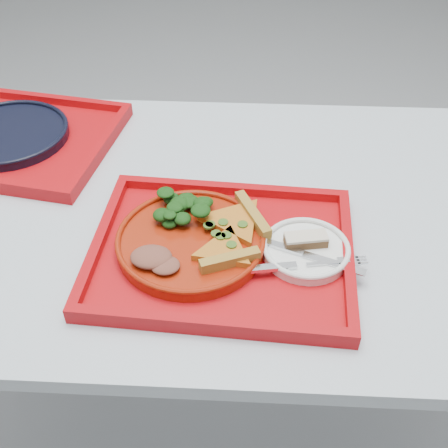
% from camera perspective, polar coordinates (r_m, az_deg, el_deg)
% --- Properties ---
extents(ground, '(10.00, 10.00, 0.00)m').
position_cam_1_polar(ground, '(1.67, -0.66, -18.33)').
color(ground, '#92959B').
rests_on(ground, ground).
extents(table, '(1.60, 0.80, 0.75)m').
position_cam_1_polar(table, '(1.14, -0.92, -1.07)').
color(table, '#B0BCC5').
rests_on(table, ground).
extents(tray_main, '(0.47, 0.38, 0.01)m').
position_cam_1_polar(tray_main, '(0.98, -0.21, -3.03)').
color(tray_main, '#AB090D').
rests_on(tray_main, table).
extents(tray_far, '(0.50, 0.42, 0.01)m').
position_cam_1_polar(tray_far, '(1.35, -20.86, 7.94)').
color(tray_far, '#AB090D').
rests_on(tray_far, table).
extents(dinner_plate, '(0.26, 0.26, 0.02)m').
position_cam_1_polar(dinner_plate, '(0.98, -3.39, -1.88)').
color(dinner_plate, maroon).
rests_on(dinner_plate, tray_main).
extents(side_plate, '(0.15, 0.15, 0.01)m').
position_cam_1_polar(side_plate, '(0.98, 8.30, -2.76)').
color(side_plate, white).
rests_on(side_plate, tray_main).
extents(navy_plate, '(0.26, 0.26, 0.02)m').
position_cam_1_polar(navy_plate, '(1.34, -21.01, 8.44)').
color(navy_plate, black).
rests_on(navy_plate, tray_far).
extents(pizza_slice_a, '(0.14, 0.14, 0.02)m').
position_cam_1_polar(pizza_slice_a, '(0.94, 0.02, -2.50)').
color(pizza_slice_a, gold).
rests_on(pizza_slice_a, dinner_plate).
extents(pizza_slice_b, '(0.18, 0.17, 0.02)m').
position_cam_1_polar(pizza_slice_b, '(1.00, 1.14, 0.48)').
color(pizza_slice_b, gold).
rests_on(pizza_slice_b, dinner_plate).
extents(salad_heap, '(0.09, 0.08, 0.04)m').
position_cam_1_polar(salad_heap, '(1.01, -4.04, 1.96)').
color(salad_heap, black).
rests_on(salad_heap, dinner_plate).
extents(meat_portion, '(0.07, 0.06, 0.02)m').
position_cam_1_polar(meat_portion, '(0.94, -7.41, -3.34)').
color(meat_portion, brown).
rests_on(meat_portion, dinner_plate).
extents(dessert_bar, '(0.08, 0.04, 0.02)m').
position_cam_1_polar(dessert_bar, '(0.97, 8.32, -1.60)').
color(dessert_bar, '#4E2B1A').
rests_on(dessert_bar, side_plate).
extents(knife, '(0.18, 0.08, 0.01)m').
position_cam_1_polar(knife, '(0.96, 8.91, -3.23)').
color(knife, silver).
rests_on(knife, side_plate).
extents(fork, '(0.19, 0.05, 0.01)m').
position_cam_1_polar(fork, '(0.94, 8.27, -4.10)').
color(fork, silver).
rests_on(fork, side_plate).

